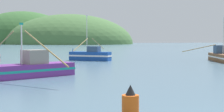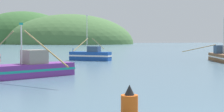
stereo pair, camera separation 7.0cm
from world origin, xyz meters
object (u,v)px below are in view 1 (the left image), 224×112
object	(u,v)px
fishing_boat_blue	(90,55)
channel_buoy	(130,102)
fishing_boat_brown	(222,56)
fishing_boat_purple	(21,69)

from	to	relation	value
fishing_boat_blue	channel_buoy	xyz separation A→B (m)	(-4.12, -38.27, -0.32)
fishing_boat_brown	fishing_boat_blue	bearing A→B (deg)	-93.31
fishing_boat_brown	channel_buoy	world-z (taller)	fishing_boat_brown
fishing_boat_blue	fishing_boat_purple	distance (m)	24.52
fishing_boat_brown	channel_buoy	distance (m)	39.63
fishing_boat_blue	fishing_boat_brown	distance (m)	21.60
fishing_boat_blue	fishing_boat_purple	xyz separation A→B (m)	(-10.00, -22.38, -0.10)
fishing_boat_brown	fishing_boat_purple	xyz separation A→B (m)	(-30.39, -15.26, -0.03)
fishing_boat_brown	channel_buoy	xyz separation A→B (m)	(-24.50, -31.15, -0.26)
fishing_boat_blue	fishing_boat_purple	bearing A→B (deg)	99.13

